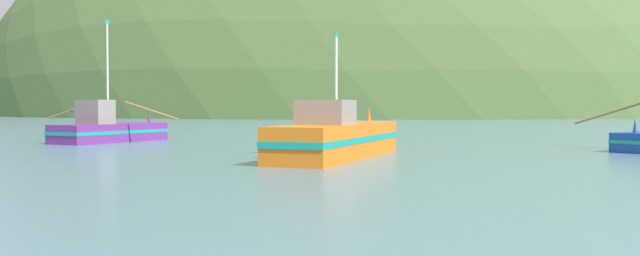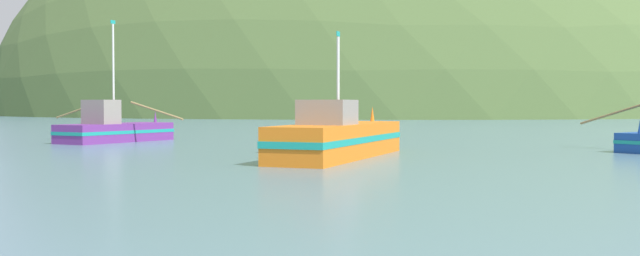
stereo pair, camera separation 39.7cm
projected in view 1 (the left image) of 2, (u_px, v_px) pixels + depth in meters
hill_mid_left at (512, 112)px, 210.94m from camera, size 160.26×128.21×73.11m
hill_mid_right at (490, 111)px, 225.74m from camera, size 120.13×96.11×102.89m
hill_far_center at (325, 111)px, 222.63m from camera, size 145.49×116.39×95.29m
hill_far_right at (345, 114)px, 168.02m from camera, size 170.09×136.07×108.59m
fishing_boat_purple at (108, 130)px, 41.16m from camera, size 9.66×7.71×7.15m
fishing_boat_orange at (336, 138)px, 29.03m from camera, size 4.66×10.60×5.21m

